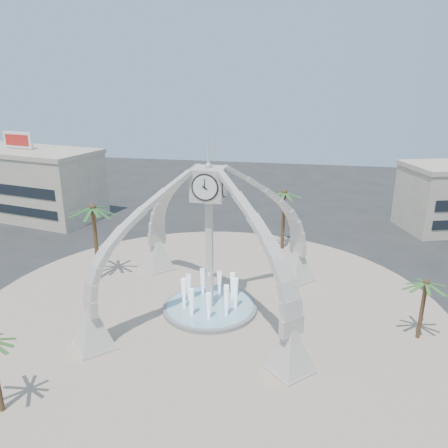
% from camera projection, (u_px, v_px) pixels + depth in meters
% --- Properties ---
extents(ground, '(140.00, 140.00, 0.00)m').
position_uv_depth(ground, '(210.00, 310.00, 37.33)').
color(ground, '#282828').
rests_on(ground, ground).
extents(plaza, '(40.00, 40.00, 0.06)m').
position_uv_depth(plaza, '(210.00, 309.00, 37.32)').
color(plaza, tan).
rests_on(plaza, ground).
extents(clock_tower, '(17.94, 17.94, 16.30)m').
position_uv_depth(clock_tower, '(209.00, 239.00, 35.28)').
color(clock_tower, beige).
rests_on(clock_tower, ground).
extents(fountain, '(8.00, 8.00, 3.62)m').
position_uv_depth(fountain, '(210.00, 307.00, 37.23)').
color(fountain, gray).
rests_on(fountain, ground).
extents(building_nw, '(23.75, 13.73, 11.90)m').
position_uv_depth(building_nw, '(24.00, 182.00, 62.04)').
color(building_nw, beige).
rests_on(building_nw, ground).
extents(palm_east, '(4.36, 4.36, 5.31)m').
position_uv_depth(palm_east, '(426.00, 283.00, 31.79)').
color(palm_east, brown).
rests_on(palm_east, ground).
extents(palm_west, '(5.01, 5.01, 8.12)m').
position_uv_depth(palm_west, '(93.00, 209.00, 40.93)').
color(palm_west, brown).
rests_on(palm_west, ground).
extents(palm_north, '(5.56, 5.56, 7.59)m').
position_uv_depth(palm_north, '(284.00, 193.00, 48.69)').
color(palm_north, brown).
rests_on(palm_north, ground).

